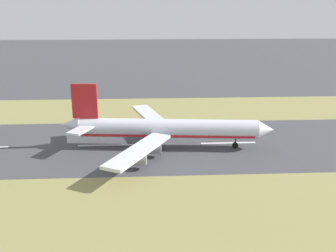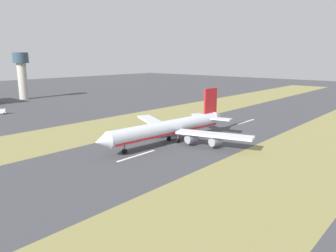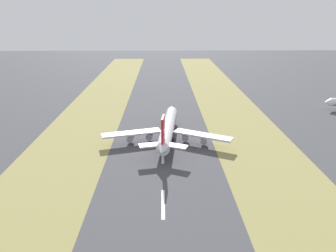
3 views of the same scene
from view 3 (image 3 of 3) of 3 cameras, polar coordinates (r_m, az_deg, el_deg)
name	(u,v)px [view 3 (image 3 of 3)]	position (r m, az deg, el deg)	size (l,w,h in m)	color
ground_plane	(163,139)	(167.99, -0.94, -2.27)	(800.00, 800.00, 0.00)	#424247
grass_median_west	(75,140)	(173.89, -15.95, -2.28)	(40.00, 600.00, 0.01)	olive
grass_median_east	(250,138)	(173.93, 14.06, -2.10)	(40.00, 600.00, 0.01)	olive
centreline_dash_near	(163,204)	(114.45, -0.86, -13.39)	(1.20, 18.00, 0.01)	silver
centreline_dash_mid	(163,155)	(149.67, -0.92, -5.08)	(1.20, 18.00, 0.01)	silver
centreline_dash_far	(163,126)	(186.82, -0.96, 0.00)	(1.20, 18.00, 0.01)	silver
airplane_main_jet	(168,129)	(164.19, -0.05, -0.54)	(63.82, 67.21, 20.20)	silver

